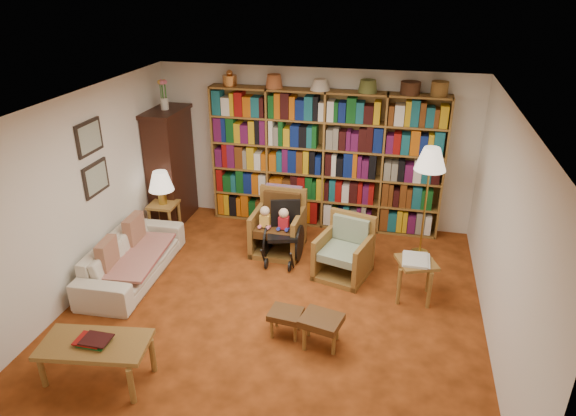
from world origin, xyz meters
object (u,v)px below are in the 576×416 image
(floor_lamp, at_px, (430,164))
(footstool_b, at_px, (321,322))
(wheelchair, at_px, (284,234))
(sofa, at_px, (132,258))
(side_table_lamp, at_px, (164,211))
(armchair_sage, at_px, (344,252))
(armchair_leather, at_px, (279,225))
(side_table_papers, at_px, (416,268))
(coffee_table, at_px, (95,347))
(footstool_a, at_px, (286,316))

(floor_lamp, bearing_deg, footstool_b, -114.96)
(wheelchair, bearing_deg, floor_lamp, 15.89)
(sofa, distance_m, side_table_lamp, 1.22)
(floor_lamp, bearing_deg, armchair_sage, -144.27)
(armchair_sage, bearing_deg, floor_lamp, 35.73)
(armchair_leather, bearing_deg, side_table_lamp, 179.98)
(side_table_papers, relative_size, coffee_table, 0.50)
(armchair_leather, distance_m, floor_lamp, 2.33)
(armchair_sage, height_order, coffee_table, armchair_sage)
(wheelchair, distance_m, coffee_table, 3.07)
(armchair_leather, xyz_separation_m, side_table_papers, (1.97, -0.89, 0.07))
(wheelchair, xyz_separation_m, footstool_b, (0.85, -1.77, -0.09))
(side_table_lamp, xyz_separation_m, wheelchair, (1.98, -0.28, -0.01))
(footstool_a, bearing_deg, footstool_b, -12.80)
(armchair_sage, bearing_deg, side_table_lamp, 170.56)
(armchair_leather, height_order, armchair_sage, armchair_leather)
(footstool_a, bearing_deg, side_table_lamp, 140.79)
(armchair_sage, distance_m, coffee_table, 3.38)
(armchair_sage, height_order, footstool_a, armchair_sage)
(sofa, height_order, wheelchair, wheelchair)
(footstool_a, distance_m, coffee_table, 2.03)
(floor_lamp, bearing_deg, coffee_table, -133.62)
(footstool_b, bearing_deg, armchair_sage, 88.28)
(side_table_papers, xyz_separation_m, footstool_b, (-0.99, -1.16, -0.14))
(footstool_b, bearing_deg, floor_lamp, 65.04)
(sofa, relative_size, armchair_leather, 2.11)
(sofa, bearing_deg, coffee_table, -164.06)
(side_table_lamp, bearing_deg, footstool_a, -39.21)
(armchair_sage, bearing_deg, footstool_b, -91.72)
(wheelchair, relative_size, side_table_papers, 1.51)
(armchair_sage, xyz_separation_m, footstool_b, (-0.05, -1.58, -0.01))
(sofa, distance_m, wheelchair, 2.10)
(armchair_sage, relative_size, coffee_table, 0.75)
(armchair_leather, relative_size, floor_lamp, 0.55)
(wheelchair, bearing_deg, sofa, -153.66)
(armchair_leather, height_order, side_table_papers, armchair_leather)
(wheelchair, xyz_separation_m, coffee_table, (-1.26, -2.80, 0.01))
(side_table_lamp, relative_size, floor_lamp, 0.33)
(sofa, xyz_separation_m, wheelchair, (1.88, 0.93, 0.11))
(sofa, distance_m, footstool_a, 2.42)
(armchair_leather, relative_size, coffee_table, 0.80)
(sofa, height_order, coffee_table, sofa)
(armchair_sage, height_order, floor_lamp, floor_lamp)
(side_table_lamp, bearing_deg, footstool_b, -36.03)
(armchair_leather, height_order, wheelchair, armchair_leather)
(side_table_papers, xyz_separation_m, coffee_table, (-3.10, -2.19, -0.05))
(floor_lamp, distance_m, footstool_a, 2.93)
(side_table_lamp, bearing_deg, floor_lamp, 3.89)
(floor_lamp, distance_m, coffee_table, 4.73)
(side_table_lamp, xyz_separation_m, armchair_sage, (2.88, -0.48, -0.09))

